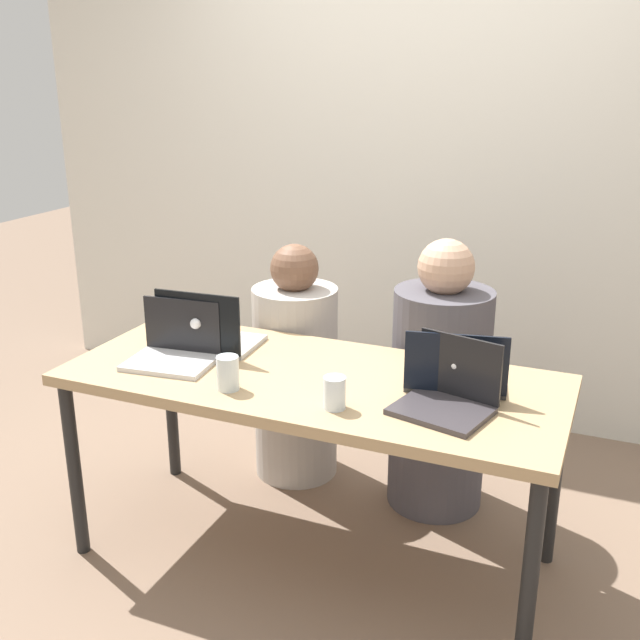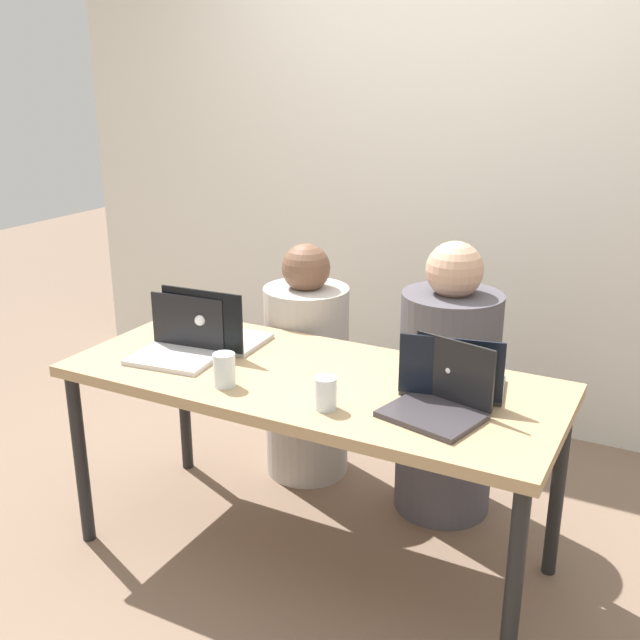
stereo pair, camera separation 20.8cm
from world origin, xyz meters
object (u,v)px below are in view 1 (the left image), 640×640
at_px(laptop_front_right, 448,395).
at_px(person_on_left, 296,375).
at_px(person_on_right, 439,391).
at_px(laptop_back_right, 456,375).
at_px(laptop_back_left, 209,335).
at_px(water_glass_left, 228,375).
at_px(laptop_front_left, 174,349).
at_px(water_glass_right, 335,395).

bearing_deg(laptop_front_right, person_on_left, 155.84).
distance_m(person_on_right, laptop_front_right, 0.73).
relative_size(laptop_back_right, laptop_back_left, 1.04).
xyz_separation_m(laptop_front_right, water_glass_left, (-0.71, -0.13, 0.00)).
relative_size(person_on_left, laptop_back_right, 2.87).
height_order(laptop_front_left, water_glass_left, laptop_front_left).
bearing_deg(laptop_back_right, laptop_back_left, -11.76).
height_order(person_on_right, laptop_back_left, person_on_right).
height_order(laptop_back_left, water_glass_right, laptop_back_left).
bearing_deg(water_glass_right, laptop_back_left, 154.37).
height_order(laptop_back_right, water_glass_left, laptop_back_right).
distance_m(person_on_right, water_glass_left, 0.98).
distance_m(laptop_front_right, laptop_back_left, 0.98).
bearing_deg(laptop_back_right, person_on_left, -41.96).
relative_size(person_on_left, person_on_right, 0.93).
bearing_deg(person_on_left, laptop_back_left, 80.24).
xyz_separation_m(laptop_back_right, water_glass_left, (-0.69, -0.30, 0.00)).
distance_m(person_on_right, laptop_front_left, 1.09).
height_order(person_on_right, laptop_back_right, person_on_right).
bearing_deg(laptop_back_left, water_glass_left, 126.33).
xyz_separation_m(laptop_front_left, laptop_back_right, (1.00, 0.16, -0.00)).
bearing_deg(water_glass_left, water_glass_right, 0.24).
bearing_deg(water_glass_left, laptop_back_right, 23.64).
bearing_deg(laptop_front_left, water_glass_right, -17.61).
xyz_separation_m(person_on_right, laptop_back_right, (0.16, -0.48, 0.28)).
xyz_separation_m(water_glass_right, water_glass_left, (-0.38, -0.00, 0.00)).
bearing_deg(laptop_back_right, laptop_front_left, -2.22).
height_order(laptop_back_right, water_glass_right, laptop_back_right).
bearing_deg(person_on_right, laptop_back_right, 124.64).
height_order(laptop_front_left, water_glass_right, laptop_front_left).
bearing_deg(person_on_left, water_glass_right, 129.67).
relative_size(laptop_front_right, laptop_back_left, 0.92).
height_order(laptop_back_right, laptop_front_right, laptop_front_right).
bearing_deg(person_on_right, water_glass_right, 94.85).
height_order(person_on_right, laptop_front_left, person_on_right).
xyz_separation_m(person_on_right, water_glass_left, (-0.53, -0.78, 0.29)).
relative_size(person_on_right, laptop_back_left, 3.19).
height_order(person_on_left, laptop_front_right, person_on_left).
xyz_separation_m(person_on_left, person_on_right, (0.65, -0.00, 0.03)).
distance_m(laptop_back_right, water_glass_right, 0.43).
xyz_separation_m(laptop_front_left, laptop_back_left, (0.04, 0.17, 0.00)).
bearing_deg(water_glass_left, laptop_front_right, 10.56).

